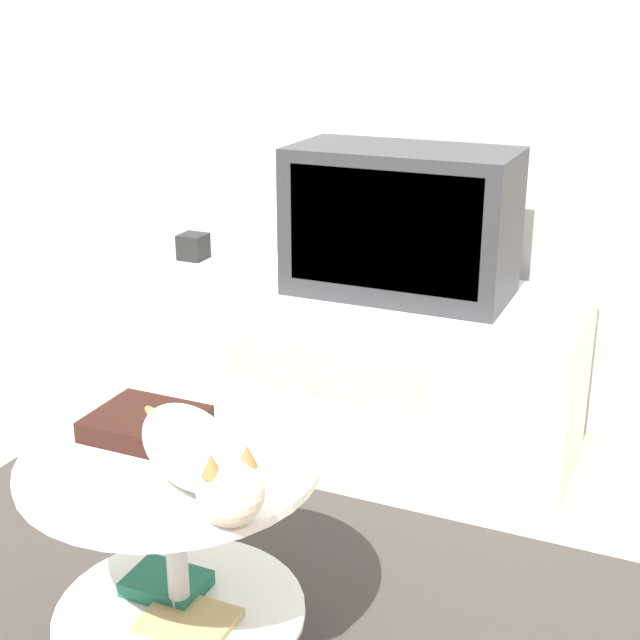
{
  "coord_description": "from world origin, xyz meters",
  "views": [
    {
      "loc": [
        0.88,
        -1.32,
        1.35
      ],
      "look_at": [
        0.06,
        0.53,
        0.62
      ],
      "focal_mm": 50.0,
      "sensor_mm": 36.0,
      "label": 1
    }
  ],
  "objects_px": {
    "tv": "(401,222)",
    "dvd_box": "(146,424)",
    "cat": "(197,455)",
    "speaker": "(193,247)"
  },
  "relations": [
    {
      "from": "tv",
      "to": "cat",
      "type": "xyz_separation_m",
      "value": [
        0.03,
        -1.22,
        -0.16
      ]
    },
    {
      "from": "speaker",
      "to": "dvd_box",
      "type": "distance_m",
      "value": 1.31
    },
    {
      "from": "speaker",
      "to": "dvd_box",
      "type": "height_order",
      "value": "speaker"
    },
    {
      "from": "dvd_box",
      "to": "cat",
      "type": "xyz_separation_m",
      "value": [
        0.2,
        -0.13,
        0.04
      ]
    },
    {
      "from": "speaker",
      "to": "cat",
      "type": "bearing_deg",
      "value": -58.33
    },
    {
      "from": "tv",
      "to": "cat",
      "type": "distance_m",
      "value": 1.24
    },
    {
      "from": "tv",
      "to": "speaker",
      "type": "relative_size",
      "value": 7.51
    },
    {
      "from": "tv",
      "to": "dvd_box",
      "type": "xyz_separation_m",
      "value": [
        -0.17,
        -1.09,
        -0.19
      ]
    },
    {
      "from": "tv",
      "to": "dvd_box",
      "type": "relative_size",
      "value": 3.05
    },
    {
      "from": "cat",
      "to": "speaker",
      "type": "bearing_deg",
      "value": 158.3
    }
  ]
}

